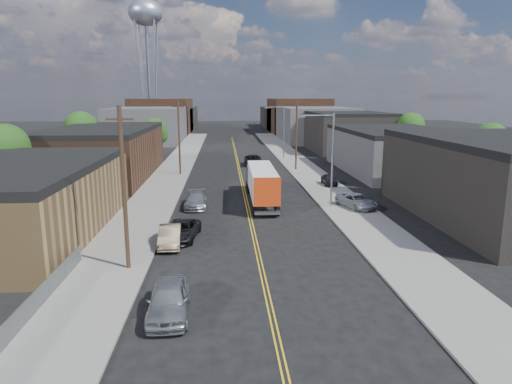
{
  "coord_description": "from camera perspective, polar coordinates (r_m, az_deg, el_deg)",
  "views": [
    {
      "loc": [
        -2.23,
        -17.1,
        10.46
      ],
      "look_at": [
        0.47,
        20.94,
        2.5
      ],
      "focal_mm": 32.0,
      "sensor_mm": 36.0,
      "label": 1
    }
  ],
  "objects": [
    {
      "name": "ground",
      "position": [
        77.84,
        -2.39,
        4.06
      ],
      "size": [
        260.0,
        260.0,
        0.0
      ],
      "primitive_type": "plane",
      "color": "black",
      "rests_on": "ground"
    },
    {
      "name": "centerline",
      "position": [
        63.02,
        -1.98,
        2.23
      ],
      "size": [
        0.32,
        120.0,
        0.01
      ],
      "primitive_type": "cube",
      "color": "gold",
      "rests_on": "ground"
    },
    {
      "name": "sidewalk_left",
      "position": [
        63.39,
        -10.6,
        2.16
      ],
      "size": [
        5.0,
        140.0,
        0.15
      ],
      "primitive_type": "cube",
      "color": "slate",
      "rests_on": "ground"
    },
    {
      "name": "sidewalk_right",
      "position": [
        64.05,
        6.55,
        2.38
      ],
      "size": [
        5.0,
        140.0,
        0.15
      ],
      "primitive_type": "cube",
      "color": "slate",
      "rests_on": "ground"
    },
    {
      "name": "warehouse_tan",
      "position": [
        39.24,
        -27.67,
        -0.84
      ],
      "size": [
        12.0,
        22.0,
        5.6
      ],
      "color": "olive",
      "rests_on": "ground"
    },
    {
      "name": "warehouse_brown",
      "position": [
        63.51,
        -18.48,
        4.71
      ],
      "size": [
        12.0,
        26.0,
        6.6
      ],
      "color": "#462A1C",
      "rests_on": "ground"
    },
    {
      "name": "industrial_right_a",
      "position": [
        44.84,
        28.7,
        1.47
      ],
      "size": [
        14.0,
        22.0,
        7.1
      ],
      "color": "black",
      "rests_on": "ground"
    },
    {
      "name": "industrial_right_b",
      "position": [
        68.0,
        16.9,
        5.03
      ],
      "size": [
        14.0,
        24.0,
        6.1
      ],
      "color": "#333336",
      "rests_on": "ground"
    },
    {
      "name": "industrial_right_c",
      "position": [
        92.58,
        11.22,
        7.44
      ],
      "size": [
        14.0,
        22.0,
        7.6
      ],
      "color": "black",
      "rests_on": "ground"
    },
    {
      "name": "skyline_left_a",
      "position": [
        113.69,
        -13.19,
        8.23
      ],
      "size": [
        16.0,
        30.0,
        8.0
      ],
      "primitive_type": "cube",
      "color": "#333336",
      "rests_on": "ground"
    },
    {
      "name": "skyline_right_a",
      "position": [
        114.47,
        7.22,
        8.46
      ],
      "size": [
        16.0,
        30.0,
        8.0
      ],
      "primitive_type": "cube",
      "color": "#333336",
      "rests_on": "ground"
    },
    {
      "name": "skyline_left_b",
      "position": [
        138.36,
        -11.59,
        9.29
      ],
      "size": [
        16.0,
        26.0,
        10.0
      ],
      "primitive_type": "cube",
      "color": "#462A1C",
      "rests_on": "ground"
    },
    {
      "name": "skyline_right_b",
      "position": [
        139.0,
        5.21,
        9.49
      ],
      "size": [
        16.0,
        26.0,
        10.0
      ],
      "primitive_type": "cube",
      "color": "#462A1C",
      "rests_on": "ground"
    },
    {
      "name": "skyline_left_c",
      "position": [
        158.26,
        -10.64,
        9.07
      ],
      "size": [
        16.0,
        40.0,
        7.0
      ],
      "primitive_type": "cube",
      "color": "black",
      "rests_on": "ground"
    },
    {
      "name": "skyline_right_c",
      "position": [
        158.82,
        4.04,
        9.25
      ],
      "size": [
        16.0,
        40.0,
        7.0
      ],
      "primitive_type": "cube",
      "color": "black",
      "rests_on": "ground"
    },
    {
      "name": "water_tower",
      "position": [
        130.21,
        -13.61,
        20.4
      ],
      "size": [
        9.0,
        9.0,
        36.9
      ],
      "color": "gray",
      "rests_on": "ground"
    },
    {
      "name": "streetlight_near",
      "position": [
        43.54,
        9.04,
        4.87
      ],
      "size": [
        3.39,
        0.25,
        9.0
      ],
      "color": "gray",
      "rests_on": "ground"
    },
    {
      "name": "streetlight_far",
      "position": [
        77.9,
        3.22,
        7.99
      ],
      "size": [
        3.39,
        0.25,
        9.0
      ],
      "color": "gray",
      "rests_on": "ground"
    },
    {
      "name": "utility_pole_left_near",
      "position": [
        28.26,
        -16.18,
        0.46
      ],
      "size": [
        1.6,
        0.26,
        10.0
      ],
      "color": "black",
      "rests_on": "ground"
    },
    {
      "name": "utility_pole_left_far",
      "position": [
        62.62,
        -9.59,
        6.75
      ],
      "size": [
        1.6,
        0.26,
        10.0
      ],
      "color": "black",
      "rests_on": "ground"
    },
    {
      "name": "utility_pole_right",
      "position": [
        66.15,
        5.06,
        7.13
      ],
      "size": [
        1.6,
        0.26,
        10.0
      ],
      "color": "black",
      "rests_on": "ground"
    },
    {
      "name": "chainlink_fence",
      "position": [
        24.63,
        -26.5,
        -12.98
      ],
      "size": [
        0.05,
        16.0,
        1.22
      ],
      "color": "slate",
      "rests_on": "ground"
    },
    {
      "name": "tree_left_near",
      "position": [
        52.14,
        -28.74,
        4.52
      ],
      "size": [
        4.85,
        4.76,
        7.91
      ],
      "color": "black",
      "rests_on": "ground"
    },
    {
      "name": "tree_left_mid",
      "position": [
        75.47,
        -20.95,
        7.24
      ],
      "size": [
        5.1,
        5.04,
        8.37
      ],
      "color": "black",
      "rests_on": "ground"
    },
    {
      "name": "tree_left_far",
      "position": [
        80.18,
        -12.55,
        7.3
      ],
      "size": [
        4.35,
        4.2,
        6.97
      ],
      "color": "black",
      "rests_on": "ground"
    },
    {
      "name": "tree_right_near",
      "position": [
        62.4,
        27.25,
        5.35
      ],
      "size": [
        4.6,
        4.48,
        7.44
      ],
      "color": "black",
      "rests_on": "ground"
    },
    {
      "name": "tree_right_far",
      "position": [
        83.76,
        18.79,
        7.55
      ],
      "size": [
        4.85,
        4.76,
        7.91
      ],
      "color": "black",
      "rests_on": "ground"
    },
    {
      "name": "semi_truck",
      "position": [
        46.36,
        0.62,
        1.37
      ],
      "size": [
        2.47,
        13.95,
        3.64
      ],
      "rotation": [
        0.0,
        0.0,
        -0.01
      ],
      "color": "silver",
      "rests_on": "ground"
    },
    {
      "name": "car_left_a",
      "position": [
        23.12,
        -10.85,
        -13.06
      ],
      "size": [
        2.13,
        4.92,
        1.65
      ],
      "primitive_type": "imported",
      "rotation": [
        0.0,
        0.0,
        0.04
      ],
      "color": "#96999B",
      "rests_on": "ground"
    },
    {
      "name": "car_left_b",
      "position": [
        33.33,
        -10.71,
        -5.43
      ],
      "size": [
        1.75,
        4.4,
        1.42
      ],
      "primitive_type": "imported",
      "rotation": [
        0.0,
        0.0,
        0.06
      ],
      "color": "#927D60",
      "rests_on": "ground"
    },
    {
      "name": "car_left_c",
      "position": [
        34.67,
        -9.32,
        -4.74
      ],
      "size": [
        2.94,
        5.22,
        1.38
      ],
      "primitive_type": "imported",
      "rotation": [
        0.0,
        0.0,
        -0.14
      ],
      "color": "black",
      "rests_on": "ground"
    },
    {
      "name": "car_left_d",
      "position": [
        44.28,
        -7.55,
        -1.03
      ],
      "size": [
        2.01,
        4.93,
        1.43
      ],
      "primitive_type": "imported",
      "rotation": [
        0.0,
        0.0,
        0.0
      ],
      "color": "#929497",
      "rests_on": "ground"
    },
    {
      "name": "car_right_lot_a",
      "position": [
        44.27,
        12.47,
        -1.09
      ],
      "size": [
        3.58,
        5.17,
        1.31
      ],
      "primitive_type": "imported",
      "rotation": [
        0.0,
        0.0,
        0.33
      ],
      "color": "#A6A9AB",
      "rests_on": "sidewalk_right"
    },
    {
      "name": "car_right_lot_c",
      "position": [
        55.26,
        9.14,
        1.56
      ],
      "size": [
        1.54,
        3.76,
        1.28
      ],
      "primitive_type": "imported",
      "rotation": [
        0.0,
        0.0,
        -0.01
      ],
      "color": "black",
      "rests_on": "sidewalk_right"
    },
    {
      "name": "car_ahead_truck",
      "position": [
        71.32,
        -0.37,
        4.0
      ],
      "size": [
        2.71,
        5.74,
        1.58
      ],
      "primitive_type": "imported",
      "rotation": [
        0.0,
        0.0,
        -0.01
      ],
      "color": "black",
      "rests_on": "ground"
    }
  ]
}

